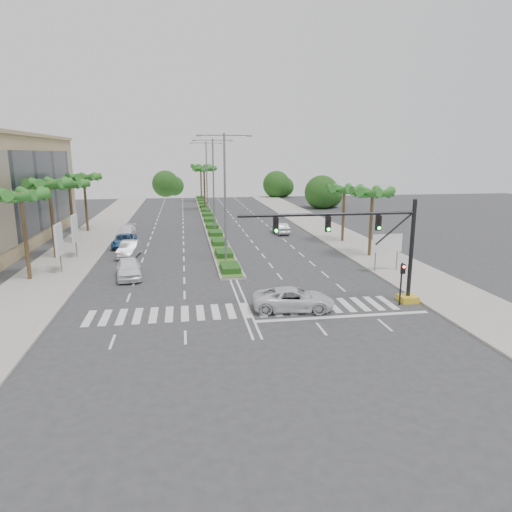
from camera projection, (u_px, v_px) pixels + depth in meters
The scene contains 27 objects.
ground at pixel (246, 310), 30.31m from camera, with size 160.00×160.00×0.00m, color #333335.
footpath_right at pixel (354, 244), 51.89m from camera, with size 6.00×120.00×0.15m, color gray.
footpath_left at pixel (74, 253), 47.23m from camera, with size 6.00×120.00×0.15m, color gray.
median at pixel (208, 217), 73.64m from camera, with size 2.20×75.00×0.20m, color gray.
median_grass at pixel (208, 217), 73.61m from camera, with size 1.80×75.00×0.04m, color #315E20.
signal_gantry at pixel (380, 255), 30.97m from camera, with size 12.60×1.20×7.20m.
pedestrian_signal at pixel (402, 277), 30.83m from camera, with size 0.28×0.36×3.00m.
direction_sign at pixel (387, 245), 39.53m from camera, with size 2.70×0.11×3.40m.
billboard_near at pixel (59, 240), 38.99m from camera, with size 0.18×2.10×4.35m.
billboard_far at pixel (75, 229), 44.77m from camera, with size 0.18×2.10×4.35m.
palm_left_near at pixel (21, 199), 35.94m from camera, with size 4.57×4.68×7.55m.
palm_left_mid at pixel (49, 187), 43.56m from camera, with size 4.57×4.68×7.95m.
palm_left_far at pixel (69, 187), 51.40m from camera, with size 4.57×4.68×7.35m.
palm_left_end at pixel (84, 180), 59.02m from camera, with size 4.57×4.68×7.75m.
palm_right_near at pixel (373, 195), 44.65m from camera, with size 4.57×4.68×7.05m.
palm_right_far at pixel (344, 191), 52.42m from camera, with size 4.57×4.68×6.75m.
palm_median_a at pixel (204, 171), 81.71m from camera, with size 4.57×4.68×8.05m.
palm_median_b at pixel (201, 168), 96.16m from camera, with size 4.57×4.68×8.05m.
streetlight_near at pixel (225, 191), 42.30m from camera, with size 5.10×0.25×12.00m.
streetlight_mid at pixel (213, 181), 57.71m from camera, with size 5.10×0.25×12.00m.
streetlight_far at pixel (207, 175), 73.12m from camera, with size 5.10×0.25×12.00m.
car_parked_a at pixel (129, 268), 38.00m from camera, with size 1.95×4.85×1.65m, color white.
car_parked_b at pixel (130, 249), 45.93m from camera, with size 1.68×4.81×1.58m, color #ACACB1.
car_parked_c at pixel (124, 241), 50.59m from camera, with size 2.37×5.14×1.43m, color #2E5A8F.
car_parked_d at pixel (127, 231), 57.51m from camera, with size 1.80×4.43×1.28m, color white.
car_crossing at pixel (293, 299), 30.23m from camera, with size 2.49×5.41×1.50m, color silver.
car_right at pixel (281, 228), 59.08m from camera, with size 1.51×4.32×1.42m, color silver.
Camera 1 is at (-3.84, -28.52, 10.19)m, focal length 32.00 mm.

